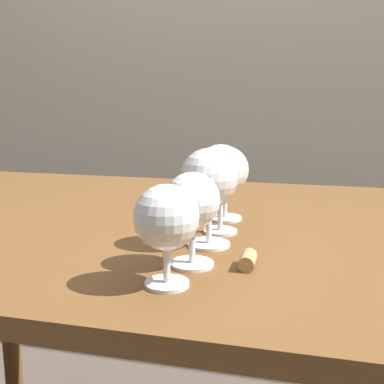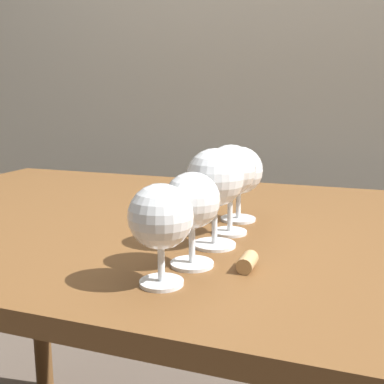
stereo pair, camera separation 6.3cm
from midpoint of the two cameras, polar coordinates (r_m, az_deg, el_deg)
The scene contains 8 objects.
back_wall at distance 1.88m, azimuth 13.71°, elevation 20.81°, with size 5.00×0.08×2.60m, color beige.
dining_table at distance 0.91m, azimuth 4.73°, elevation -8.78°, with size 1.55×0.86×0.76m.
wine_glass_amber at distance 0.57m, azimuth -0.67°, elevation -3.27°, with size 0.08×0.08×0.13m.
wine_glass_empty at distance 0.64m, azimuth 2.85°, elevation -1.39°, with size 0.08×0.08×0.13m.
wine_glass_cabernet at distance 0.72m, azimuth 5.32°, elevation 1.48°, with size 0.09×0.09×0.15m.
wine_glass_pinot at distance 0.79m, azimuth 7.00°, elevation 2.42°, with size 0.08×0.08×0.15m.
wine_glass_merlot at distance 0.88m, azimuth 7.78°, elevation 2.39°, with size 0.09×0.09×0.14m.
cork at distance 0.65m, azimuth 9.55°, elevation -8.44°, with size 0.02×0.02×0.04m, color tan.
Camera 2 is at (0.25, -0.82, 0.99)m, focal length 43.99 mm.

